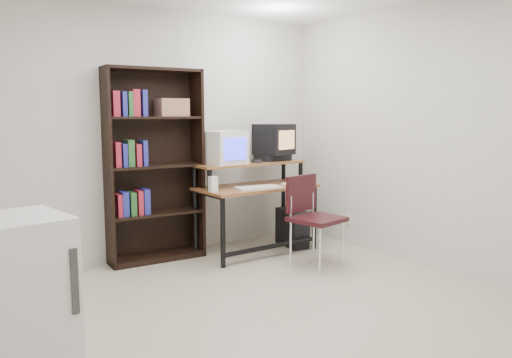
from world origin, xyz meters
TOP-DOWN VIEW (x-y plane):
  - floor at (0.00, 0.00)m, footprint 4.00×4.00m
  - back_wall at (0.00, 2.00)m, footprint 4.00×0.01m
  - right_wall at (2.00, 0.00)m, footprint 0.01×4.00m
  - computer_desk at (0.92, 1.50)m, footprint 1.29×0.66m
  - crt_monitor at (0.60, 1.62)m, footprint 0.42×0.43m
  - vcr at (1.25, 1.63)m, footprint 0.36×0.26m
  - crt_tv at (1.28, 1.64)m, footprint 0.45×0.44m
  - cd_spindle at (0.95, 1.53)m, footprint 0.13×0.13m
  - keyboard at (0.83, 1.32)m, footprint 0.50×0.28m
  - mousepad at (1.24, 1.35)m, footprint 0.26×0.23m
  - mouse at (1.24, 1.36)m, footprint 0.11×0.07m
  - desk_speaker at (0.33, 1.41)m, footprint 0.09×0.08m
  - pc_tower at (1.40, 1.45)m, footprint 0.26×0.47m
  - school_chair at (1.08, 0.76)m, footprint 0.52×0.52m
  - bookshelf at (-0.11, 1.86)m, footprint 1.00×0.39m
  - mini_fridge at (-1.72, 0.09)m, footprint 0.63×0.63m
  - wall_outlet at (1.99, 1.15)m, footprint 0.02×0.08m

SIDE VIEW (x-z plane):
  - floor at x=0.00m, z-range -0.01..0.00m
  - pc_tower at x=1.40m, z-range 0.00..0.42m
  - wall_outlet at x=1.99m, z-range 0.24..0.36m
  - mini_fridge at x=-1.72m, z-range 0.00..0.94m
  - school_chair at x=1.08m, z-range 0.11..1.01m
  - computer_desk at x=0.92m, z-range 0.20..1.19m
  - mousepad at x=1.24m, z-range 0.72..0.73m
  - keyboard at x=0.83m, z-range 0.72..0.75m
  - mouse at x=1.24m, z-range 0.73..0.76m
  - desk_speaker at x=0.33m, z-range 0.72..0.89m
  - cd_spindle at x=0.95m, z-range 0.97..1.02m
  - bookshelf at x=-0.11m, z-range 0.02..1.99m
  - vcr at x=1.25m, z-range 0.97..1.05m
  - crt_monitor at x=0.60m, z-range 0.97..1.33m
  - crt_tv at x=1.28m, z-range 1.05..1.40m
  - back_wall at x=0.00m, z-range 0.00..2.60m
  - right_wall at x=2.00m, z-range 0.00..2.60m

